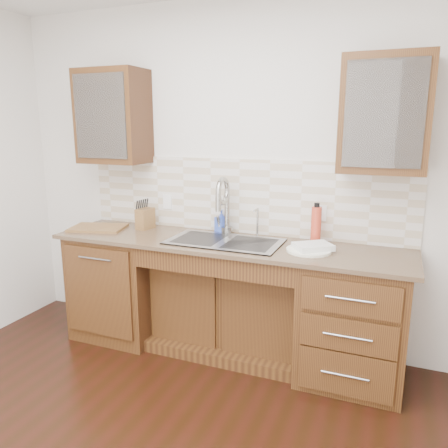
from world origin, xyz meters
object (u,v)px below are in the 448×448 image
at_px(knife_block, 145,219).
at_px(cutting_board, 98,228).
at_px(water_bottle, 316,225).
at_px(plate, 309,250).
at_px(soap_bottle, 221,221).

xyz_separation_m(knife_block, cutting_board, (-0.37, -0.16, -0.08)).
bearing_deg(water_bottle, knife_block, -177.74).
bearing_deg(water_bottle, plate, -91.02).
height_order(knife_block, cutting_board, knife_block).
bearing_deg(water_bottle, cutting_board, -173.23).
bearing_deg(plate, knife_block, 173.33).
bearing_deg(cutting_board, knife_block, 22.98).
distance_m(plate, cutting_board, 1.77).
distance_m(water_bottle, plate, 0.25).
bearing_deg(soap_bottle, knife_block, -143.95).
bearing_deg(soap_bottle, water_bottle, 19.39).
bearing_deg(knife_block, plate, 0.67).
relative_size(plate, cutting_board, 0.71).
distance_m(soap_bottle, cutting_board, 1.04).
distance_m(water_bottle, knife_block, 1.41).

